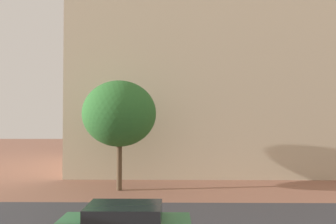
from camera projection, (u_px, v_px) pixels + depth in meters
name	position (u px, v px, depth m)	size (l,w,h in m)	color
landmark_building	(211.00, 37.00, 30.33)	(22.39, 15.82, 36.15)	beige
tree_curb_far	(119.00, 114.00, 19.27)	(4.29, 4.29, 6.39)	brown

